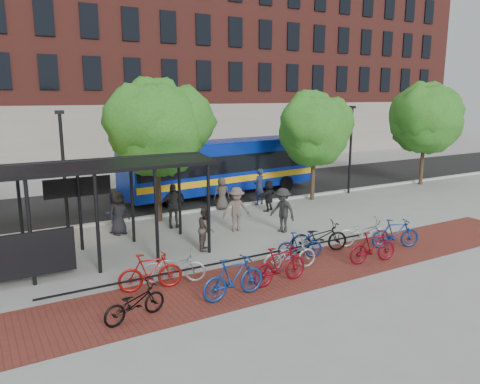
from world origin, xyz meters
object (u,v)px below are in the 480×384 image
pedestrian_2 (113,213)px  pedestrian_7 (259,187)px  bike_2 (174,266)px  bike_8 (319,237)px  tree_b (158,124)px  pedestrian_5 (268,196)px  bike_9 (373,247)px  pedestrian_9 (283,210)px  pedestrian_0 (119,213)px  pedestrian_3 (236,209)px  pedestrian_8 (206,228)px  lamp_post_right (351,147)px  bike_1 (150,272)px  bike_3 (234,278)px  bus_shelter (50,180)px  bike_6 (290,255)px  bike_10 (363,232)px  tree_d (426,115)px  tree_c (315,126)px  pedestrian_6 (222,193)px  pedestrian_4 (173,206)px  bike_11 (396,233)px  bike_7 (300,245)px  bus (222,164)px  bike_5 (280,265)px  bike_0 (135,303)px  lamp_post_left (64,168)px

pedestrian_2 → pedestrian_7: (8.13, 1.24, 0.11)m
bike_2 → bike_8: (5.77, -0.02, 0.05)m
tree_b → pedestrian_5: bearing=-10.3°
tree_b → bike_9: 10.74m
pedestrian_5 → pedestrian_9: (-1.57, -3.42, 0.17)m
pedestrian_0 → pedestrian_3: pedestrian_3 is taller
pedestrian_8 → pedestrian_0: bearing=67.5°
tree_b → lamp_post_right: size_ratio=1.26×
bike_1 → bike_3: (1.87, -1.74, 0.03)m
pedestrian_3 → lamp_post_right: bearing=34.0°
bus_shelter → bike_6: bus_shelter is taller
bike_10 → pedestrian_7: 7.98m
bike_3 → bike_1: bearing=44.5°
tree_d → pedestrian_3: size_ratio=3.42×
tree_c → pedestrian_6: 6.42m
bike_9 → pedestrian_7: 9.57m
bike_1 → pedestrian_4: bearing=-18.2°
pedestrian_5 → pedestrian_8: bearing=8.5°
tree_c → pedestrian_6: size_ratio=3.56×
bike_11 → pedestrian_5: 7.37m
bike_7 → pedestrian_6: pedestrian_6 is taller
bus → bike_10: 11.02m
bus → bike_1: bearing=-132.5°
bike_8 → bus_shelter: bearing=87.0°
tree_d → bike_10: 15.20m
tree_b → bike_11: tree_b is taller
bike_9 → lamp_post_right: bearing=-30.3°
bike_5 → pedestrian_3: 5.88m
lamp_post_right → pedestrian_4: 12.10m
bike_11 → pedestrian_7: bearing=26.5°
tree_d → bike_9: 16.82m
tree_d → bus: 13.64m
bike_0 → pedestrian_4: pedestrian_4 is taller
bike_9 → bus: bearing=5.6°
lamp_post_right → pedestrian_6: (-8.45, 0.20, -1.91)m
bike_1 → bike_8: 6.62m
bike_11 → pedestrian_2: (-8.72, 7.49, 0.29)m
lamp_post_right → pedestrian_5: lamp_post_right is taller
pedestrian_2 → pedestrian_4: 2.54m
tree_d → bike_7: 17.67m
bus_shelter → lamp_post_right: 17.61m
pedestrian_0 → pedestrian_2: 0.45m
bike_6 → pedestrian_8: 3.59m
bike_6 → bike_8: bike_8 is taller
pedestrian_0 → pedestrian_4: (2.35, -0.15, 0.06)m
bike_0 → bike_9: 8.48m
bike_6 → bike_7: bike_6 is taller
lamp_post_left → bike_5: size_ratio=2.56×
bike_6 → bike_3: bearing=118.4°
pedestrian_3 → tree_b: bearing=137.5°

